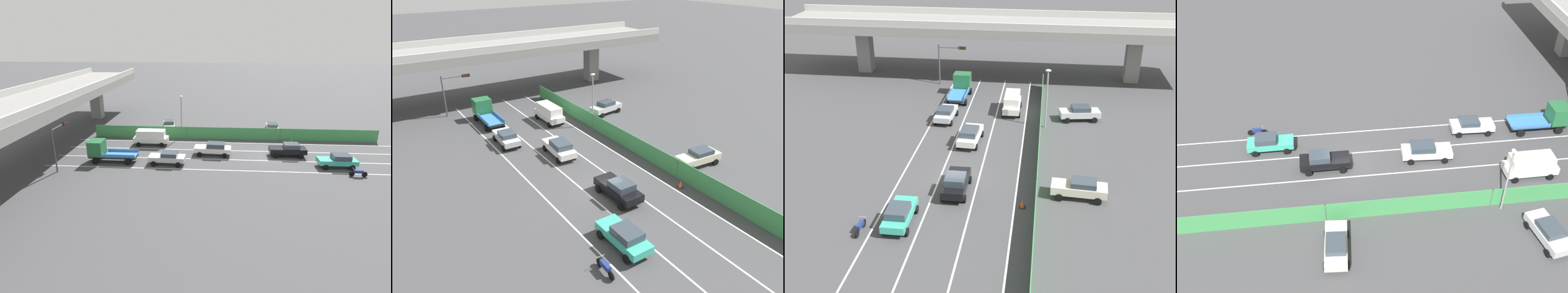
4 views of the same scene
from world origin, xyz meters
TOP-DOWN VIEW (x-y plane):
  - ground_plane at (0.00, 0.00)m, footprint 300.00×300.00m
  - lane_line_left_edge at (-5.05, 4.82)m, footprint 0.14×45.64m
  - lane_line_mid_left at (-1.68, 4.82)m, footprint 0.14×45.64m
  - lane_line_mid_right at (1.68, 4.82)m, footprint 0.14×45.64m
  - lane_line_right_edge at (5.05, 4.82)m, footprint 0.14×45.64m
  - elevated_overpass at (0.00, 29.64)m, footprint 57.15×9.45m
  - green_fence at (6.70, 4.82)m, footprint 0.10×41.74m
  - car_hatchback_white at (-0.13, 7.59)m, footprint 2.25×4.78m
  - car_taxi_teal at (-3.22, -7.02)m, footprint 2.01×4.40m
  - car_sedan_black at (0.14, -1.97)m, footprint 2.06×4.59m
  - car_van_white at (3.37, 16.45)m, footprint 2.08×4.80m
  - car_sedan_silver at (-3.62, 13.04)m, footprint 2.14×4.42m
  - flatbed_truck_blue at (-3.22, 20.91)m, footprint 2.33×5.79m
  - motorcycle at (-5.77, -8.38)m, footprint 0.60×1.95m
  - parked_sedan_cream at (10.16, -1.51)m, footprint 4.56×2.19m
  - parked_wagon_silver at (10.91, 15.01)m, footprint 4.59×2.57m
  - traffic_light at (-5.54, 25.18)m, footprint 3.61×0.43m
  - street_lamp at (7.20, 12.56)m, footprint 0.60×0.36m
  - traffic_cone at (5.68, -3.59)m, footprint 0.47×0.47m

SIDE VIEW (x-z plane):
  - ground_plane at x=0.00m, z-range 0.00..0.00m
  - lane_line_left_edge at x=-5.05m, z-range 0.00..0.01m
  - lane_line_mid_left at x=-1.68m, z-range 0.00..0.01m
  - lane_line_mid_right at x=1.68m, z-range 0.00..0.01m
  - lane_line_right_edge at x=5.05m, z-range 0.00..0.01m
  - traffic_cone at x=5.68m, z-range -0.02..0.67m
  - motorcycle at x=-5.77m, z-range -0.01..0.93m
  - car_sedan_silver at x=-3.62m, z-range 0.09..1.63m
  - car_taxi_teal at x=-3.22m, z-range 0.09..1.68m
  - parked_sedan_cream at x=10.16m, z-range 0.10..1.71m
  - green_fence at x=6.70m, z-range 0.00..1.82m
  - parked_wagon_silver at x=10.91m, z-range 0.09..1.73m
  - car_sedan_black at x=0.14m, z-range 0.07..1.77m
  - car_hatchback_white at x=-0.13m, z-range 0.09..1.75m
  - car_van_white at x=3.37m, z-range 0.15..2.31m
  - flatbed_truck_blue at x=-3.22m, z-range 0.03..2.69m
  - traffic_light at x=-5.54m, z-range 1.12..6.34m
  - street_lamp at x=7.20m, z-range 0.74..7.13m
  - elevated_overpass at x=0.00m, z-range 2.44..10.68m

